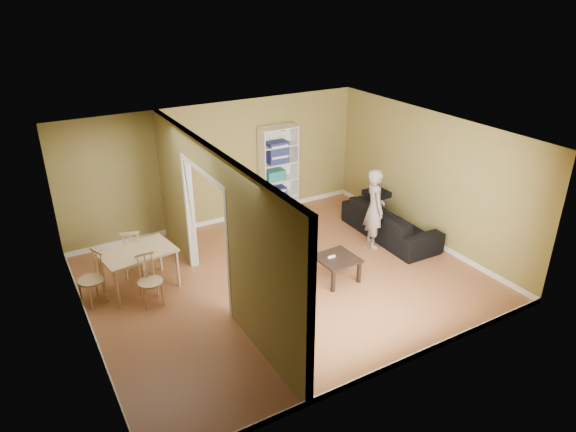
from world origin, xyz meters
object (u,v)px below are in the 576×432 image
(sofa, at_px, (390,217))
(chair_near, at_px, (150,281))
(person, at_px, (375,202))
(coffee_table, at_px, (337,261))
(bookshelf, at_px, (277,170))
(chair_left, at_px, (91,279))
(chair_far, at_px, (133,251))
(dining_table, at_px, (138,255))

(sofa, bearing_deg, chair_near, 90.94)
(person, xyz_separation_m, coffee_table, (-1.36, -0.71, -0.56))
(chair_near, bearing_deg, person, -3.55)
(sofa, distance_m, bookshelf, 2.69)
(bookshelf, distance_m, chair_left, 4.70)
(person, height_order, bookshelf, bookshelf)
(bookshelf, bearing_deg, coffee_table, -99.67)
(sofa, distance_m, coffee_table, 2.09)
(person, bearing_deg, chair_far, 93.39)
(coffee_table, relative_size, dining_table, 0.57)
(bookshelf, distance_m, coffee_table, 3.19)
(dining_table, distance_m, chair_near, 0.58)
(person, relative_size, bookshelf, 0.95)
(sofa, distance_m, chair_near, 4.93)
(sofa, height_order, chair_left, chair_left)
(chair_near, bearing_deg, coffee_table, -17.69)
(chair_left, relative_size, chair_near, 1.05)
(bookshelf, relative_size, coffee_table, 2.98)
(dining_table, xyz_separation_m, chair_far, (0.04, 0.52, -0.19))
(dining_table, bearing_deg, bookshelf, 24.81)
(bookshelf, bearing_deg, chair_left, -158.77)
(coffee_table, relative_size, chair_near, 0.76)
(bookshelf, xyz_separation_m, chair_left, (-4.35, -1.69, -0.53))
(sofa, height_order, chair_far, chair_far)
(person, relative_size, coffee_table, 2.82)
(person, bearing_deg, bookshelf, 38.73)
(sofa, distance_m, chair_left, 5.77)
(sofa, xyz_separation_m, coffee_table, (-1.91, -0.85, -0.05))
(bookshelf, xyz_separation_m, chair_near, (-3.54, -2.19, -0.56))
(sofa, distance_m, person, 0.76)
(chair_near, distance_m, chair_far, 1.07)
(coffee_table, distance_m, chair_far, 3.59)
(bookshelf, relative_size, dining_table, 1.70)
(chair_near, bearing_deg, chair_far, 88.35)
(sofa, bearing_deg, chair_left, 86.04)
(coffee_table, bearing_deg, dining_table, 154.77)
(bookshelf, height_order, chair_far, bookshelf)
(coffee_table, bearing_deg, bookshelf, 80.33)
(coffee_table, bearing_deg, sofa, 23.86)
(sofa, xyz_separation_m, chair_far, (-4.92, 1.11, 0.03))
(chair_near, bearing_deg, bookshelf, 30.55)
(sofa, height_order, dining_table, sofa)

